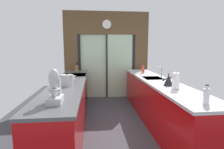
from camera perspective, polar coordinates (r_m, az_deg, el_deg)
name	(u,v)px	position (r m, az deg, el deg)	size (l,w,h in m)	color
ground_plane	(113,118)	(4.21, 0.29, -13.78)	(5.04, 7.60, 0.02)	#38383D
back_wall_unit	(107,50)	(5.69, -1.69, 7.83)	(2.64, 0.12, 2.70)	brown
left_counter_run	(69,106)	(3.62, -13.56, -9.78)	(0.62, 3.80, 0.92)	#AD0C0F
right_counter_run	(157,101)	(3.98, 14.07, -8.15)	(0.62, 3.80, 0.92)	#AD0C0F
sink_faucet	(160,71)	(4.13, 15.10, 1.23)	(0.19, 0.02, 0.24)	#B7BABC
oven_range	(75,93)	(4.69, -11.75, -5.66)	(0.60, 0.60, 0.92)	black
mixing_bowl_near	(70,80)	(3.57, -13.35, -1.84)	(0.22, 0.22, 0.07)	gray
mixing_bowl_far	(72,77)	(3.94, -12.66, -0.91)	(0.16, 0.16, 0.07)	silver
knife_block	(77,68)	(5.10, -11.16, 1.93)	(0.08, 0.14, 0.27)	brown
stand_mixer	(55,90)	(2.26, -17.74, -4.72)	(0.17, 0.27, 0.42)	#B7BABC
stock_pot	(67,80)	(3.25, -14.10, -1.77)	(0.21, 0.21, 0.22)	#B7BABC
kettle	(169,80)	(3.31, 17.58, -1.73)	(0.25, 0.17, 0.22)	black
soap_bottle_near	(206,96)	(2.39, 27.82, -6.06)	(0.07, 0.07, 0.24)	silver
soap_bottle_far	(143,69)	(4.84, 9.85, 1.72)	(0.07, 0.07, 0.25)	#B23D2D
paper_towel_roll	(176,81)	(3.06, 19.65, -2.01)	(0.13, 0.13, 0.29)	#B7BABC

